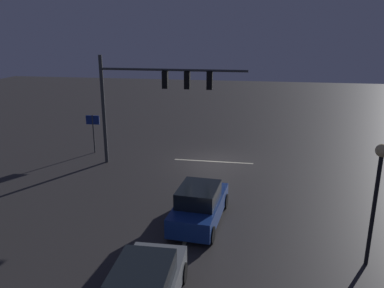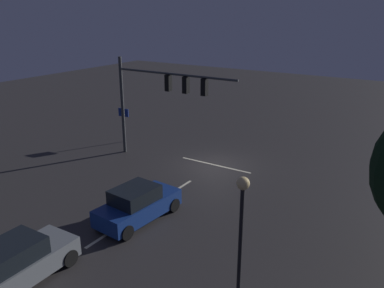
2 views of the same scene
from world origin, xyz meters
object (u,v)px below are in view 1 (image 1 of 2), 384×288
(traffic_signal_assembly, at_px, (154,89))
(route_sign, at_px, (93,125))
(car_approaching, at_px, (199,205))
(street_lamp_left_kerb, at_px, (378,181))

(traffic_signal_assembly, bearing_deg, route_sign, -19.88)
(car_approaching, distance_m, route_sign, 12.09)
(traffic_signal_assembly, distance_m, street_lamp_left_kerb, 13.60)
(street_lamp_left_kerb, distance_m, route_sign, 18.31)
(traffic_signal_assembly, relative_size, street_lamp_left_kerb, 1.95)
(car_approaching, height_order, street_lamp_left_kerb, street_lamp_left_kerb)
(car_approaching, bearing_deg, route_sign, -45.37)
(street_lamp_left_kerb, bearing_deg, route_sign, -35.87)
(street_lamp_left_kerb, bearing_deg, car_approaching, -18.61)
(traffic_signal_assembly, bearing_deg, street_lamp_left_kerb, 138.26)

